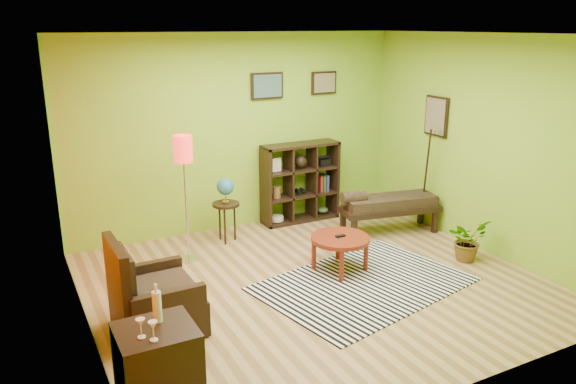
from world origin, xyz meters
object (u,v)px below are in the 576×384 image
coffee_table (340,241)px  armchair (152,303)px  bench (387,204)px  potted_plant (467,244)px  globe_table (225,194)px  cube_shelf (301,182)px  floor_lamp (184,160)px  side_cabinet (158,369)px

coffee_table → armchair: size_ratio=0.74×
bench → potted_plant: size_ratio=2.76×
globe_table → armchair: bearing=-129.0°
coffee_table → cube_shelf: (0.47, 1.84, 0.22)m
coffee_table → cube_shelf: cube_shelf is taller
cube_shelf → floor_lamp: bearing=-161.0°
armchair → floor_lamp: 1.99m
floor_lamp → bench: floor_lamp is taller
armchair → potted_plant: bearing=-2.0°
cube_shelf → bench: size_ratio=0.80×
coffee_table → floor_lamp: size_ratio=0.44×
floor_lamp → bench: size_ratio=1.08×
globe_table → bench: globe_table is taller
coffee_table → potted_plant: size_ratio=1.32×
side_cabinet → armchair: bearing=78.0°
side_cabinet → potted_plant: bearing=13.9°
floor_lamp → potted_plant: (3.15, -1.63, -1.10)m
side_cabinet → globe_table: 3.56m
side_cabinet → bench: bearing=30.5°
armchair → potted_plant: (4.00, -0.14, -0.08)m
armchair → cube_shelf: 3.61m
armchair → side_cabinet: side_cabinet is taller
bench → potted_plant: bench is taller
side_cabinet → bench: side_cabinet is taller
armchair → bench: armchair is taller
globe_table → potted_plant: size_ratio=1.67×
coffee_table → globe_table: (-0.87, 1.54, 0.31)m
floor_lamp → globe_table: 1.00m
armchair → globe_table: size_ratio=1.07×
armchair → side_cabinet: (-0.25, -1.19, 0.06)m
globe_table → potted_plant: bearing=-39.1°
cube_shelf → potted_plant: cube_shelf is taller
armchair → floor_lamp: (0.84, 1.49, 1.02)m
floor_lamp → cube_shelf: size_ratio=1.35×
side_cabinet → cube_shelf: bearing=47.3°
side_cabinet → cube_shelf: cube_shelf is taller
armchair → bench: (3.69, 1.14, 0.13)m
globe_table → coffee_table: bearing=-60.5°
floor_lamp → coffee_table: bearing=-36.7°
potted_plant → side_cabinet: bearing=-166.1°
cube_shelf → globe_table: bearing=-167.1°
coffee_table → globe_table: 1.79m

